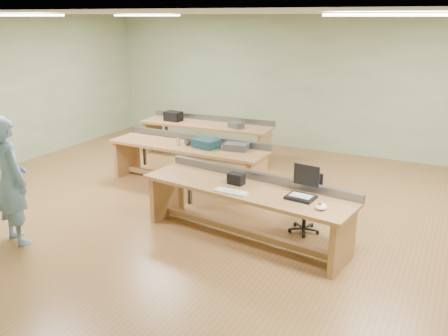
{
  "coord_description": "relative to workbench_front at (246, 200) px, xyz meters",
  "views": [
    {
      "loc": [
        3.23,
        -6.38,
        2.96
      ],
      "look_at": [
        0.26,
        -0.6,
        0.87
      ],
      "focal_mm": 38.0,
      "sensor_mm": 36.0,
      "label": 1
    }
  ],
  "objects": [
    {
      "name": "floor",
      "position": [
        -0.74,
        0.87,
        -0.56
      ],
      "size": [
        10.0,
        10.0,
        0.0
      ],
      "primitive_type": "plane",
      "color": "brown",
      "rests_on": "ground"
    },
    {
      "name": "ceiling",
      "position": [
        -0.74,
        0.87,
        2.44
      ],
      "size": [
        10.0,
        10.0,
        0.0
      ],
      "primitive_type": "plane",
      "color": "silver",
      "rests_on": "wall_back"
    },
    {
      "name": "wall_back",
      "position": [
        -0.74,
        4.87,
        0.94
      ],
      "size": [
        10.0,
        0.04,
        3.0
      ],
      "primitive_type": "cube",
      "color": "#A0B489",
      "rests_on": "floor"
    },
    {
      "name": "wall_front",
      "position": [
        -0.74,
        -3.13,
        0.94
      ],
      "size": [
        10.0,
        0.04,
        3.0
      ],
      "primitive_type": "cube",
      "color": "#A0B489",
      "rests_on": "floor"
    },
    {
      "name": "wall_left",
      "position": [
        -5.74,
        0.87,
        0.94
      ],
      "size": [
        0.04,
        8.0,
        3.0
      ],
      "primitive_type": "cube",
      "color": "#A0B489",
      "rests_on": "floor"
    },
    {
      "name": "fluor_panels",
      "position": [
        -0.74,
        0.87,
        2.41
      ],
      "size": [
        6.2,
        3.5,
        0.03
      ],
      "color": "white",
      "rests_on": "ceiling"
    },
    {
      "name": "workbench_front",
      "position": [
        0.0,
        0.0,
        0.0
      ],
      "size": [
        3.1,
        1.2,
        0.86
      ],
      "rotation": [
        0.0,
        0.0,
        -0.13
      ],
      "color": "#B37B4B",
      "rests_on": "floor"
    },
    {
      "name": "workbench_mid",
      "position": [
        -1.86,
        1.53,
        -0.0
      ],
      "size": [
        3.0,
        0.85,
        0.86
      ],
      "rotation": [
        0.0,
        0.0,
        -0.02
      ],
      "color": "#B37B4B",
      "rests_on": "floor"
    },
    {
      "name": "workbench_back",
      "position": [
        -2.43,
        3.23,
        -0.0
      ],
      "size": [
        2.93,
        0.92,
        0.86
      ],
      "rotation": [
        0.0,
        0.0,
        0.05
      ],
      "color": "#B37B4B",
      "rests_on": "floor"
    },
    {
      "name": "person",
      "position": [
        -2.74,
        -1.54,
        0.32
      ],
      "size": [
        0.73,
        0.58,
        1.75
      ],
      "primitive_type": "imported",
      "rotation": [
        0.0,
        0.0,
        2.87
      ],
      "color": "#6A90AD",
      "rests_on": "floor"
    },
    {
      "name": "laptop_base",
      "position": [
        0.79,
        -0.09,
        0.21
      ],
      "size": [
        0.38,
        0.32,
        0.04
      ],
      "primitive_type": "cube",
      "rotation": [
        0.0,
        0.0,
        -0.11
      ],
      "color": "black",
      "rests_on": "workbench_front"
    },
    {
      "name": "laptop_screen",
      "position": [
        0.81,
        0.05,
        0.46
      ],
      "size": [
        0.35,
        0.06,
        0.27
      ],
      "primitive_type": "cube",
      "rotation": [
        0.0,
        0.0,
        -0.11
      ],
      "color": "black",
      "rests_on": "laptop_base"
    },
    {
      "name": "keyboard",
      "position": [
        -0.09,
        -0.3,
        0.2
      ],
      "size": [
        0.45,
        0.15,
        0.03
      ],
      "primitive_type": "cube",
      "rotation": [
        0.0,
        0.0,
        -0.01
      ],
      "color": "silver",
      "rests_on": "workbench_front"
    },
    {
      "name": "trackball_mouse",
      "position": [
        1.12,
        -0.31,
        0.23
      ],
      "size": [
        0.15,
        0.18,
        0.07
      ],
      "primitive_type": "ellipsoid",
      "rotation": [
        0.0,
        0.0,
        -0.08
      ],
      "color": "white",
      "rests_on": "workbench_front"
    },
    {
      "name": "camera_bag",
      "position": [
        -0.18,
        0.03,
        0.27
      ],
      "size": [
        0.23,
        0.16,
        0.15
      ],
      "primitive_type": "cube",
      "rotation": [
        0.0,
        0.0,
        -0.1
      ],
      "color": "black",
      "rests_on": "workbench_front"
    },
    {
      "name": "task_chair",
      "position": [
        0.66,
        0.59,
        -0.25
      ],
      "size": [
        0.47,
        0.47,
        0.84
      ],
      "rotation": [
        0.0,
        0.0,
        0.04
      ],
      "color": "black",
      "rests_on": "floor"
    },
    {
      "name": "parts_bin_teal",
      "position": [
        -1.48,
        1.52,
        0.26
      ],
      "size": [
        0.46,
        0.38,
        0.15
      ],
      "primitive_type": "cube",
      "rotation": [
        0.0,
        0.0,
        -0.16
      ],
      "color": "#13353E",
      "rests_on": "workbench_mid"
    },
    {
      "name": "parts_bin_grey",
      "position": [
        -0.94,
        1.61,
        0.25
      ],
      "size": [
        0.45,
        0.32,
        0.11
      ],
      "primitive_type": "cube",
      "rotation": [
        0.0,
        0.0,
        0.14
      ],
      "color": "#3A3A3D",
      "rests_on": "workbench_mid"
    },
    {
      "name": "mug",
      "position": [
        -1.85,
        1.51,
        0.24
      ],
      "size": [
        0.16,
        0.16,
        0.1
      ],
      "primitive_type": "imported",
      "rotation": [
        0.0,
        0.0,
        -0.26
      ],
      "color": "#3A3A3D",
      "rests_on": "workbench_mid"
    },
    {
      "name": "drinks_can",
      "position": [
        -1.99,
        1.41,
        0.25
      ],
      "size": [
        0.08,
        0.08,
        0.13
      ],
      "primitive_type": "cylinder",
      "rotation": [
        0.0,
        0.0,
        -0.12
      ],
      "color": "silver",
      "rests_on": "workbench_mid"
    },
    {
      "name": "storage_box_back",
      "position": [
        -3.21,
        3.12,
        0.29
      ],
      "size": [
        0.38,
        0.29,
        0.21
      ],
      "primitive_type": "cube",
      "rotation": [
        0.0,
        0.0,
        -0.09
      ],
      "color": "black",
      "rests_on": "workbench_back"
    },
    {
      "name": "tray_back",
      "position": [
        -1.67,
        3.14,
        0.25
      ],
      "size": [
        0.34,
        0.29,
        0.11
      ],
      "primitive_type": "cube",
      "rotation": [
        0.0,
        0.0,
        -0.33
      ],
      "color": "#3A3A3D",
      "rests_on": "workbench_back"
    }
  ]
}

